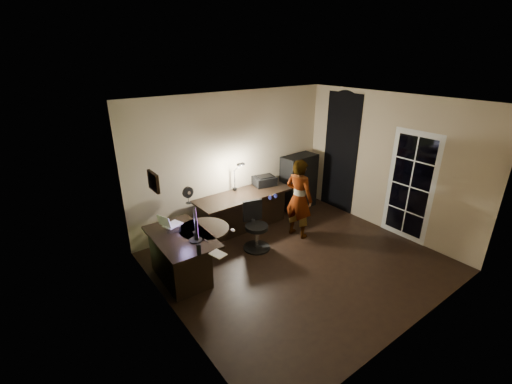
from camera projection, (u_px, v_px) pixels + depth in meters
floor at (299, 262)px, 5.94m from camera, size 4.50×4.00×0.01m
ceiling at (308, 102)px, 4.90m from camera, size 4.50×4.00×0.01m
wall_back at (234, 160)px, 6.91m from camera, size 4.50×0.01×2.70m
wall_front at (425, 242)px, 3.93m from camera, size 4.50×0.01×2.70m
wall_left at (169, 231)px, 4.18m from camera, size 0.01×4.00×2.70m
wall_right at (387, 164)px, 6.66m from camera, size 0.01×4.00×2.70m
green_wall_overlay at (170, 231)px, 4.18m from camera, size 0.00×4.00×2.70m
arched_doorway at (340, 153)px, 7.53m from camera, size 0.01×0.90×2.60m
french_door at (410, 187)px, 6.36m from camera, size 0.02×0.92×2.10m
framed_picture at (153, 182)px, 4.34m from camera, size 0.04×0.30×0.25m
desk_left at (183, 257)px, 5.40m from camera, size 0.83×1.33×0.75m
desk_right at (245, 211)px, 6.92m from camera, size 2.05×0.74×0.76m
cabinet at (299, 182)px, 7.80m from camera, size 0.85×0.46×1.24m
laptop_stand at (173, 227)px, 5.40m from camera, size 0.27×0.24×0.09m
laptop at (172, 219)px, 5.35m from camera, size 0.36×0.35×0.20m
monitor at (195, 231)px, 5.06m from camera, size 0.29×0.49×0.33m
mouse at (233, 230)px, 5.38m from camera, size 0.09×0.11×0.04m
phone at (196, 233)px, 5.33m from camera, size 0.07×0.13×0.01m
pen at (206, 241)px, 5.11m from camera, size 0.01×0.13×0.01m
speaker at (199, 249)px, 4.74m from camera, size 0.08×0.08×0.17m
notepad at (218, 254)px, 4.77m from camera, size 0.21×0.26×0.01m
desk_fan at (188, 195)px, 6.28m from camera, size 0.23×0.15×0.33m
headphones at (273, 196)px, 6.54m from camera, size 0.19×0.11×0.08m
printer at (264, 180)px, 7.19m from camera, size 0.50×0.43×0.20m
desk_lamp at (234, 175)px, 6.81m from camera, size 0.25×0.34×0.67m
office_chair at (257, 227)px, 6.17m from camera, size 0.61×0.61×0.89m
person at (299, 199)px, 6.52m from camera, size 0.49×0.63×1.56m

